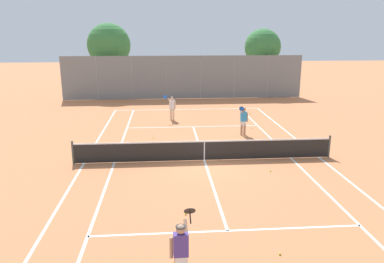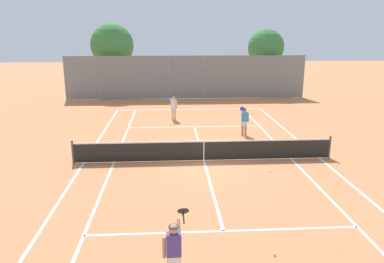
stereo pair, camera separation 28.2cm
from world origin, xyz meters
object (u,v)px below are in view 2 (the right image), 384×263
at_px(player_far_left, 174,107).
at_px(loose_tennis_ball_5, 253,114).
at_px(loose_tennis_ball_3, 182,214).
at_px(loose_tennis_ball_1, 253,129).
at_px(loose_tennis_ball_2, 270,171).
at_px(loose_tennis_ball_4, 275,255).
at_px(player_far_right, 244,120).
at_px(player_near_side, 174,251).
at_px(tree_behind_left, 112,46).
at_px(tree_behind_right, 267,48).
at_px(tennis_net, 204,150).
at_px(loose_tennis_ball_0, 154,137).

height_order(player_far_left, loose_tennis_ball_5, player_far_left).
height_order(player_far_left, loose_tennis_ball_3, player_far_left).
height_order(loose_tennis_ball_1, loose_tennis_ball_5, same).
bearing_deg(loose_tennis_ball_1, loose_tennis_ball_2, -97.03).
bearing_deg(player_far_left, loose_tennis_ball_4, -81.32).
relative_size(loose_tennis_ball_2, loose_tennis_ball_5, 1.00).
distance_m(player_far_right, loose_tennis_ball_4, 12.11).
bearing_deg(player_near_side, loose_tennis_ball_5, 72.19).
distance_m(loose_tennis_ball_4, tree_behind_left, 28.50).
distance_m(player_far_left, loose_tennis_ball_1, 5.64).
bearing_deg(loose_tennis_ball_4, tree_behind_right, 76.41).
distance_m(player_near_side, tree_behind_left, 28.77).
xyz_separation_m(player_near_side, player_far_right, (4.23, 13.03, 0.00)).
xyz_separation_m(tennis_net, tree_behind_left, (-6.72, 19.26, 4.04)).
relative_size(tennis_net, loose_tennis_ball_1, 181.82).
height_order(loose_tennis_ball_3, loose_tennis_ball_4, same).
relative_size(player_far_right, loose_tennis_ball_3, 26.88).
bearing_deg(tennis_net, loose_tennis_ball_3, -102.74).
bearing_deg(loose_tennis_ball_1, loose_tennis_ball_4, -100.12).
bearing_deg(tree_behind_left, loose_tennis_ball_4, -73.68).
bearing_deg(tree_behind_left, loose_tennis_ball_1, -53.12).
bearing_deg(loose_tennis_ball_0, loose_tennis_ball_4, -72.82).
bearing_deg(player_far_right, loose_tennis_ball_3, -112.37).
height_order(player_far_right, loose_tennis_ball_3, player_far_right).
relative_size(tennis_net, player_near_side, 6.76).
xyz_separation_m(player_near_side, loose_tennis_ball_3, (0.32, 3.52, -0.89)).
bearing_deg(loose_tennis_ball_1, loose_tennis_ball_5, 77.86).
bearing_deg(loose_tennis_ball_2, player_far_right, 89.49).
distance_m(tennis_net, loose_tennis_ball_2, 3.18).
bearing_deg(loose_tennis_ball_4, tree_behind_left, 106.32).
height_order(loose_tennis_ball_2, tree_behind_right, tree_behind_right).
distance_m(loose_tennis_ball_3, tree_behind_left, 25.56).
bearing_deg(tree_behind_right, loose_tennis_ball_0, -123.94).
bearing_deg(loose_tennis_ball_0, player_far_right, 2.47).
relative_size(tennis_net, loose_tennis_ball_5, 181.82).
height_order(loose_tennis_ball_1, loose_tennis_ball_3, same).
bearing_deg(tree_behind_left, tennis_net, -70.76).
height_order(loose_tennis_ball_3, loose_tennis_ball_5, same).
distance_m(loose_tennis_ball_2, loose_tennis_ball_4, 6.26).
bearing_deg(tree_behind_left, loose_tennis_ball_5, -39.87).
xyz_separation_m(loose_tennis_ball_1, loose_tennis_ball_2, (-0.89, -7.21, 0.00)).
height_order(player_far_left, loose_tennis_ball_1, player_far_left).
xyz_separation_m(player_far_right, loose_tennis_ball_4, (-1.54, -11.98, -0.89)).
xyz_separation_m(player_far_left, loose_tennis_ball_3, (0.08, -13.61, -0.89)).
bearing_deg(loose_tennis_ball_1, loose_tennis_ball_3, -113.69).
distance_m(player_far_left, loose_tennis_ball_2, 10.78).
distance_m(loose_tennis_ball_3, loose_tennis_ball_5, 16.20).
height_order(loose_tennis_ball_4, tree_behind_left, tree_behind_left).
xyz_separation_m(loose_tennis_ball_0, tree_behind_left, (-4.27, 15.25, 4.51)).
distance_m(loose_tennis_ball_1, loose_tennis_ball_3, 11.83).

